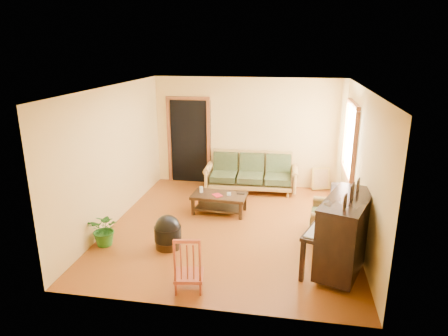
% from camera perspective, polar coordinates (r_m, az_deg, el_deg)
% --- Properties ---
extents(floor, '(5.00, 5.00, 0.00)m').
position_cam_1_polar(floor, '(7.65, 1.03, -8.41)').
color(floor, '#652F0D').
rests_on(floor, ground).
extents(doorway, '(1.08, 0.16, 2.05)m').
position_cam_1_polar(doorway, '(9.90, -5.03, 3.77)').
color(doorway, black).
rests_on(doorway, floor).
extents(window, '(0.12, 1.36, 1.46)m').
position_cam_1_polar(window, '(8.40, 17.62, 3.96)').
color(window, white).
rests_on(window, right_wall).
extents(sofa, '(2.12, 0.94, 0.90)m').
position_cam_1_polar(sofa, '(9.35, 3.86, -0.65)').
color(sofa, olive).
rests_on(sofa, floor).
extents(coffee_table, '(1.13, 0.66, 0.40)m').
position_cam_1_polar(coffee_table, '(8.19, -0.67, -5.08)').
color(coffee_table, black).
rests_on(coffee_table, floor).
extents(armchair, '(0.87, 0.91, 0.83)m').
position_cam_1_polar(armchair, '(7.45, 14.86, -6.20)').
color(armchair, olive).
rests_on(armchair, floor).
extents(piano, '(1.19, 1.53, 1.18)m').
position_cam_1_polar(piano, '(6.27, 16.85, -9.20)').
color(piano, black).
rests_on(piano, floor).
extents(footstool, '(0.61, 0.61, 0.43)m').
position_cam_1_polar(footstool, '(6.90, -8.02, -9.54)').
color(footstool, black).
rests_on(footstool, floor).
extents(red_chair, '(0.46, 0.49, 0.84)m').
position_cam_1_polar(red_chair, '(5.70, -5.10, -13.21)').
color(red_chair, maroon).
rests_on(red_chair, floor).
extents(leaning_frame, '(0.43, 0.21, 0.57)m').
position_cam_1_polar(leaning_frame, '(9.72, 13.64, -1.44)').
color(leaning_frame, gold).
rests_on(leaning_frame, floor).
extents(ceramic_crock, '(0.21, 0.21, 0.25)m').
position_cam_1_polar(ceramic_crock, '(9.61, 15.60, -2.84)').
color(ceramic_crock, '#34489D').
rests_on(ceramic_crock, floor).
extents(potted_plant, '(0.56, 0.49, 0.60)m').
position_cam_1_polar(potted_plant, '(7.17, -16.62, -8.35)').
color(potted_plant, '#245F1B').
rests_on(potted_plant, floor).
extents(book, '(0.25, 0.25, 0.02)m').
position_cam_1_polar(book, '(8.01, -1.43, -4.01)').
color(book, maroon).
rests_on(book, coffee_table).
extents(candle, '(0.08, 0.08, 0.12)m').
position_cam_1_polar(candle, '(8.22, -3.27, -3.10)').
color(candle, silver).
rests_on(candle, coffee_table).
extents(glass_jar, '(0.11, 0.11, 0.05)m').
position_cam_1_polar(glass_jar, '(8.07, 0.71, -3.73)').
color(glass_jar, white).
rests_on(glass_jar, coffee_table).
extents(remote, '(0.16, 0.04, 0.02)m').
position_cam_1_polar(remote, '(8.13, 2.42, -3.70)').
color(remote, black).
rests_on(remote, coffee_table).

